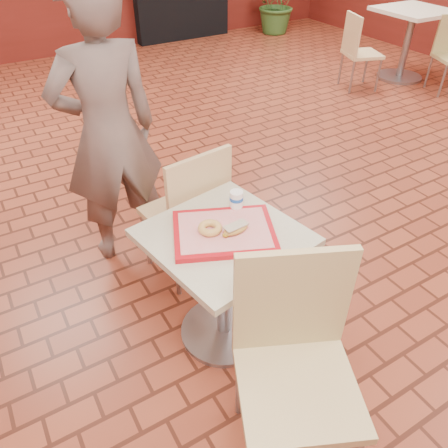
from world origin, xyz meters
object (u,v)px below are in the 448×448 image
serving_tray (224,232)px  potted_plant (277,2)px  chair_main_front (295,357)px  customer (108,133)px  chair_main_back (190,209)px  long_john_donut (235,229)px  chair_second_left (358,48)px  paper_cup (236,199)px  main_table (224,270)px  second_table (410,33)px  ring_donut (210,228)px

serving_tray → potted_plant: 6.63m
chair_main_front → customer: 1.65m
chair_main_back → long_john_donut: (-0.04, -0.57, 0.25)m
chair_second_left → potted_plant: 2.81m
long_john_donut → serving_tray: bearing=126.3°
customer → paper_cup: (0.34, -0.86, -0.08)m
chair_main_front → paper_cup: bearing=99.9°
serving_tray → paper_cup: paper_cup is taller
main_table → chair_main_front: bearing=-94.9°
main_table → customer: (-0.19, 0.99, 0.38)m
chair_main_back → paper_cup: chair_main_back is taller
chair_second_left → potted_plant: (0.78, 2.70, 0.00)m
chair_main_back → potted_plant: size_ratio=0.93×
long_john_donut → chair_main_back: bearing=85.5°
potted_plant → chair_second_left: bearing=-106.1°
main_table → chair_second_left: (3.35, 2.49, 0.01)m
paper_cup → second_table: (4.01, 2.31, -0.21)m
chair_main_front → ring_donut: (-0.01, 0.65, 0.20)m
chair_second_left → second_table: bearing=-73.7°
main_table → potted_plant: potted_plant is taller
chair_main_front → customer: customer is taller
main_table → chair_main_front: chair_main_front is taller
chair_second_left → customer: bearing=132.8°
paper_cup → potted_plant: size_ratio=0.09×
chair_main_back → main_table: bearing=74.2°
serving_tray → long_john_donut: long_john_donut is taller
chair_main_front → second_table: (4.22, 3.06, 0.02)m
chair_main_front → second_table: 5.21m
chair_main_front → chair_second_left: size_ratio=1.14×
chair_second_left → serving_tray: bearing=146.5°
customer → ring_donut: size_ratio=15.20×
serving_tray → long_john_donut: size_ratio=3.33×
chair_main_back → chair_second_left: size_ratio=1.04×
customer → chair_second_left: (3.55, 1.49, -0.37)m
long_john_donut → chair_second_left: (3.32, 2.53, -0.27)m
serving_tray → chair_second_left: (3.35, 2.49, -0.24)m
customer → ring_donut: bearing=97.1°
paper_cup → customer: bearing=111.7°
ring_donut → second_table: (4.22, 2.41, -0.18)m
serving_tray → ring_donut: size_ratio=4.13×
long_john_donut → chair_main_front: bearing=-98.5°
ring_donut → potted_plant: 6.66m
customer → paper_cup: size_ratio=20.33×
main_table → serving_tray: size_ratio=1.51×
main_table → chair_main_back: (0.08, 0.52, 0.03)m
ring_donut → second_table: bearing=29.8°
customer → chair_second_left: size_ratio=1.98×
long_john_donut → ring_donut: bearing=144.6°
ring_donut → potted_plant: bearing=50.9°
chair_main_back → ring_donut: size_ratio=7.98×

